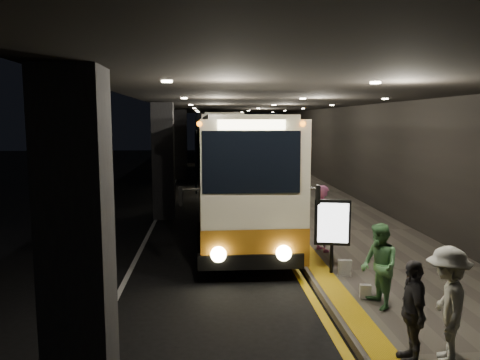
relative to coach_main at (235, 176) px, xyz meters
name	(u,v)px	position (x,y,z in m)	size (l,w,h in m)	color
ground	(203,244)	(-1.13, -2.35, -1.81)	(90.00, 90.00, 0.00)	black
lane_line_white	(159,213)	(-2.93, 2.65, -1.80)	(0.12, 50.00, 0.01)	silver
kerb_stripe_yellow	(261,211)	(1.22, 2.65, -1.80)	(0.18, 50.00, 0.01)	gold
sidewalk	(318,209)	(3.62, 2.65, -1.73)	(4.50, 50.00, 0.15)	#514C44
tactile_strip	(273,208)	(1.72, 2.65, -1.65)	(0.50, 50.00, 0.01)	gold
terminal_wall	(373,138)	(5.87, 2.65, 1.19)	(0.10, 50.00, 6.00)	black
support_columns	(163,161)	(-2.63, 1.65, 0.39)	(0.80, 24.80, 4.40)	black
canopy	(265,99)	(1.37, 2.65, 2.79)	(9.00, 50.00, 0.40)	black
coach_main	(235,176)	(0.00, 0.00, 0.00)	(2.71, 12.15, 3.77)	beige
coach_second	(217,145)	(-0.24, 16.95, 0.15)	(3.36, 13.09, 4.08)	beige
coach_third	(214,141)	(-0.27, 30.10, -0.10)	(3.01, 11.43, 3.55)	beige
passenger_boarding	(323,218)	(2.20, -3.76, -0.74)	(0.67, 0.44, 1.83)	#C75D9A
passenger_waiting_green	(379,266)	(2.30, -7.73, -0.84)	(0.80, 0.49, 1.64)	#49834E
passenger_waiting_white	(447,305)	(2.56, -9.80, -0.78)	(1.13, 0.53, 1.76)	silver
passenger_waiting_grey	(412,311)	(2.04, -9.79, -0.87)	(0.92, 0.47, 1.57)	#4D4C51
bag_polka	(345,268)	(2.20, -5.88, -1.47)	(0.31, 0.13, 0.38)	black
bag_plain	(365,291)	(2.21, -7.27, -1.52)	(0.22, 0.13, 0.28)	silver
info_sign	(332,224)	(1.93, -5.69, -0.47)	(0.84, 0.27, 1.76)	black
stanchion_post	(301,227)	(1.73, -3.06, -1.16)	(0.05, 0.05, 1.00)	black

